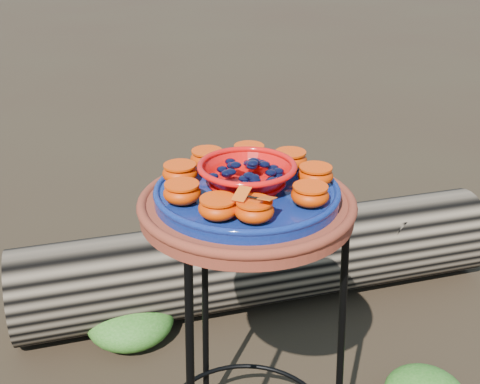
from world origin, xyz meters
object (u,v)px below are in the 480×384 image
cobalt_plate (247,194)px  red_bowl (247,177)px  plant_stand (246,356)px  terracotta_saucer (247,207)px  driftwood_log (260,260)px

cobalt_plate → red_bowl: size_ratio=2.00×
plant_stand → cobalt_plate: (0.00, 0.00, 0.40)m
cobalt_plate → terracotta_saucer: bearing=0.0°
terracotta_saucer → plant_stand: bearing=0.0°
plant_stand → terracotta_saucer: terracotta_saucer is taller
plant_stand → red_bowl: red_bowl is taller
terracotta_saucer → cobalt_plate: cobalt_plate is taller
cobalt_plate → driftwood_log: size_ratio=0.22×
terracotta_saucer → driftwood_log: size_ratio=0.25×
cobalt_plate → red_bowl: red_bowl is taller
plant_stand → driftwood_log: bearing=57.0°
red_bowl → plant_stand: bearing=0.0°
terracotta_saucer → red_bowl: (0.00, 0.00, 0.07)m
plant_stand → terracotta_saucer: size_ratio=1.69×
terracotta_saucer → cobalt_plate: bearing=0.0°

